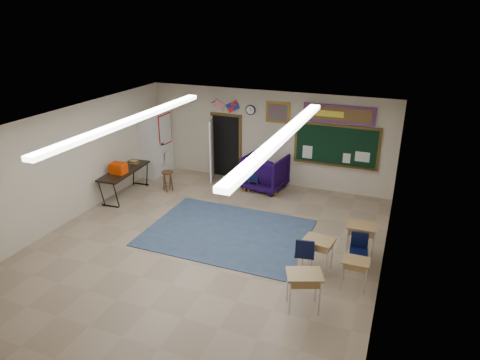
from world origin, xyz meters
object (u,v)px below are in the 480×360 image
at_px(student_desk_front_left, 318,253).
at_px(student_desk_front_right, 361,239).
at_px(folding_table, 125,182).
at_px(wooden_stool, 168,181).
at_px(wingback_armchair, 265,172).

height_order(student_desk_front_left, student_desk_front_right, student_desk_front_right).
height_order(folding_table, wooden_stool, folding_table).
xyz_separation_m(wingback_armchair, folding_table, (-3.77, -2.08, -0.11)).
bearing_deg(student_desk_front_left, folding_table, 172.75).
bearing_deg(wingback_armchair, wooden_stool, 33.52).
bearing_deg(student_desk_front_right, wingback_armchair, 136.86).
bearing_deg(wingback_armchair, folding_table, 37.06).
bearing_deg(wingback_armchair, student_desk_front_left, 131.01).
bearing_deg(student_desk_front_right, student_desk_front_left, -131.30).
distance_m(student_desk_front_right, wooden_stool, 6.29).
bearing_deg(wooden_stool, student_desk_front_left, -26.22).
distance_m(folding_table, wooden_stool, 1.29).
bearing_deg(wooden_stool, wingback_armchair, 25.41).
distance_m(student_desk_front_left, student_desk_front_right, 1.23).
relative_size(student_desk_front_right, folding_table, 0.39).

